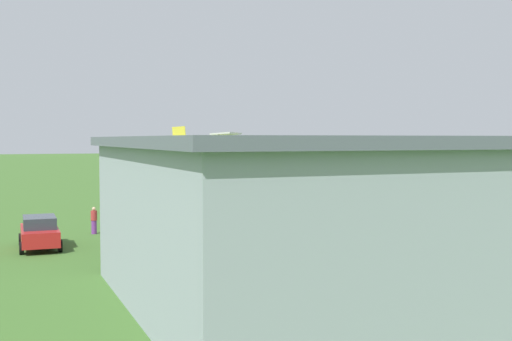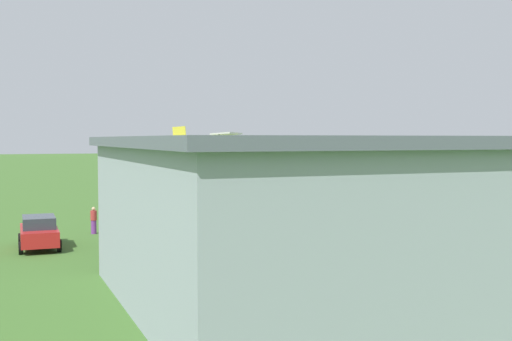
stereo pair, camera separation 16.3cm
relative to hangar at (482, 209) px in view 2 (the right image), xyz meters
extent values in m
plane|color=#3D6628|center=(2.32, -32.01, -2.94)|extent=(400.00, 400.00, 0.00)
cube|color=#99A3AD|center=(0.00, 0.02, -0.18)|extent=(28.89, 14.79, 5.51)
cube|color=slate|center=(0.00, 0.02, 2.75)|extent=(29.50, 15.40, 0.35)
cube|color=#384251|center=(0.16, -7.11, -0.68)|extent=(10.00, 0.38, 4.52)
cylinder|color=yellow|center=(2.22, -29.64, 2.02)|extent=(6.26, 3.79, 1.47)
cone|color=black|center=(-0.97, -28.07, 1.77)|extent=(0.99, 0.97, 0.76)
cube|color=silver|center=(1.54, -29.31, 1.82)|extent=(5.32, 8.63, 0.23)
cube|color=silver|center=(1.10, -29.09, 3.27)|extent=(5.32, 8.63, 0.23)
cube|color=yellow|center=(4.76, -30.90, 3.24)|extent=(1.11, 0.62, 1.37)
cube|color=silver|center=(4.82, -30.93, 2.23)|extent=(1.96, 2.73, 0.14)
cylinder|color=black|center=(2.14, -28.55, 0.72)|extent=(0.64, 0.41, 0.64)
cylinder|color=black|center=(1.30, -30.25, 0.72)|extent=(0.64, 0.41, 0.64)
cylinder|color=#332D28|center=(2.58, -26.66, 2.54)|extent=(0.20, 0.15, 1.49)
cylinder|color=#332D28|center=(0.06, -31.74, 2.54)|extent=(0.20, 0.15, 1.49)
cube|color=#1E6B38|center=(-13.35, -14.90, -2.26)|extent=(2.16, 4.17, 0.73)
cube|color=#2D3842|center=(-13.35, -14.90, -1.61)|extent=(1.75, 2.40, 0.57)
cylinder|color=black|center=(-14.04, -13.45, -2.62)|extent=(0.29, 0.66, 0.64)
cylinder|color=black|center=(-12.35, -13.65, -2.62)|extent=(0.29, 0.66, 0.64)
cylinder|color=black|center=(-14.35, -16.15, -2.62)|extent=(0.29, 0.66, 0.64)
cylinder|color=black|center=(-12.66, -16.35, -2.62)|extent=(0.29, 0.66, 0.64)
cube|color=#B7B7BC|center=(10.48, -14.63, -2.23)|extent=(1.85, 4.32, 0.78)
cube|color=#2D3842|center=(10.48, -14.63, -1.58)|extent=(1.63, 2.42, 0.53)
cylinder|color=black|center=(9.55, -13.16, -2.62)|extent=(0.22, 0.64, 0.64)
cylinder|color=black|center=(11.40, -13.17, -2.62)|extent=(0.22, 0.64, 0.64)
cylinder|color=black|center=(9.55, -16.10, -2.62)|extent=(0.22, 0.64, 0.64)
cylinder|color=black|center=(11.40, -16.10, -2.62)|extent=(0.22, 0.64, 0.64)
cube|color=red|center=(16.59, -14.42, -2.23)|extent=(1.84, 4.37, 0.79)
cube|color=#2D3842|center=(16.59, -14.42, -1.53)|extent=(1.62, 2.45, 0.60)
cylinder|color=black|center=(15.67, -12.93, -2.62)|extent=(0.22, 0.64, 0.64)
cylinder|color=black|center=(17.51, -12.93, -2.62)|extent=(0.22, 0.64, 0.64)
cylinder|color=black|center=(15.67, -15.90, -2.62)|extent=(0.22, 0.64, 0.64)
cylinder|color=black|center=(17.51, -15.90, -2.62)|extent=(0.22, 0.64, 0.64)
cylinder|color=#72338C|center=(13.30, -18.50, -2.52)|extent=(0.40, 0.40, 0.83)
cylinder|color=#B23333|center=(13.30, -18.50, -1.81)|extent=(0.47, 0.47, 0.59)
sphere|color=#D8AD84|center=(13.30, -18.50, -1.41)|extent=(0.23, 0.23, 0.23)
cylinder|color=navy|center=(-10.00, -15.07, -2.55)|extent=(0.42, 0.42, 0.77)
cylinder|color=beige|center=(-10.00, -15.07, -1.89)|extent=(0.50, 0.50, 0.55)
sphere|color=#D8AD84|center=(-10.00, -15.07, -1.51)|extent=(0.21, 0.21, 0.21)
cylinder|color=orange|center=(7.59, -17.82, -2.55)|extent=(0.45, 0.45, 0.77)
cylinder|color=orange|center=(7.59, -17.82, -1.89)|extent=(0.54, 0.54, 0.55)
sphere|color=beige|center=(7.59, -17.82, -1.51)|extent=(0.21, 0.21, 0.21)
camera|label=1|loc=(17.84, 19.87, 2.84)|focal=43.33mm
camera|label=2|loc=(17.69, 19.93, 2.84)|focal=43.33mm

